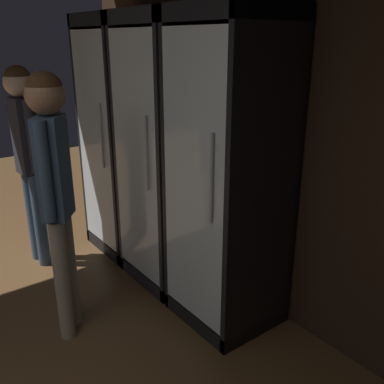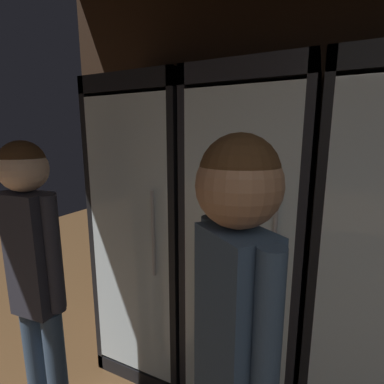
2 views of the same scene
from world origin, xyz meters
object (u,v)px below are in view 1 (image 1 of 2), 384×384
(cooler_left, at_px, (173,157))
(shopper_far, at_px, (26,143))
(cooler_center, at_px, (234,179))
(shopper_near, at_px, (54,175))
(cooler_far_left, at_px, (129,140))

(cooler_left, relative_size, shopper_far, 1.23)
(cooler_center, xyz_separation_m, shopper_near, (-0.48, -0.95, 0.09))
(cooler_center, bearing_deg, shopper_near, -116.54)
(shopper_near, height_order, shopper_far, shopper_near)
(cooler_far_left, bearing_deg, shopper_near, -48.32)
(cooler_far_left, height_order, shopper_near, cooler_far_left)
(cooler_far_left, xyz_separation_m, cooler_left, (0.66, 0.00, -0.01))
(cooler_center, bearing_deg, shopper_far, -151.93)
(shopper_near, bearing_deg, cooler_far_left, 131.68)
(cooler_left, height_order, shopper_far, cooler_left)
(cooler_far_left, distance_m, shopper_near, 1.28)
(cooler_center, bearing_deg, cooler_left, -179.85)
(cooler_far_left, xyz_separation_m, shopper_near, (0.85, -0.95, 0.09))
(shopper_near, bearing_deg, cooler_left, 101.02)
(cooler_left, relative_size, shopper_near, 1.21)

